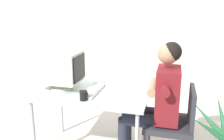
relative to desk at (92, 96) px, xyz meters
name	(u,v)px	position (x,y,z in m)	size (l,w,h in m)	color
wall_back	(141,12)	(0.30, 1.40, 0.84)	(8.00, 0.10, 3.00)	beige
desk	(92,96)	(0.00, 0.00, 0.00)	(1.19, 0.76, 0.72)	#B7B7BC
crt_monitor	(61,67)	(-0.36, 0.04, 0.29)	(0.43, 0.37, 0.40)	beige
keyboard	(93,90)	(0.01, -0.01, 0.07)	(0.15, 0.46, 0.03)	silver
office_chair	(175,121)	(0.86, -0.01, -0.17)	(0.46, 0.46, 0.84)	#4C4C51
person_seated	(156,99)	(0.67, -0.01, 0.04)	(0.71, 0.58, 1.28)	maroon
desk_mug	(84,95)	(0.00, -0.25, 0.10)	(0.08, 0.09, 0.09)	black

